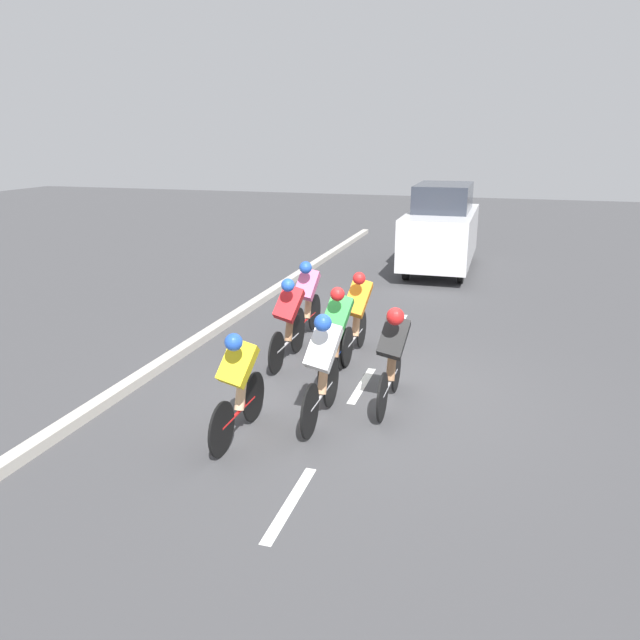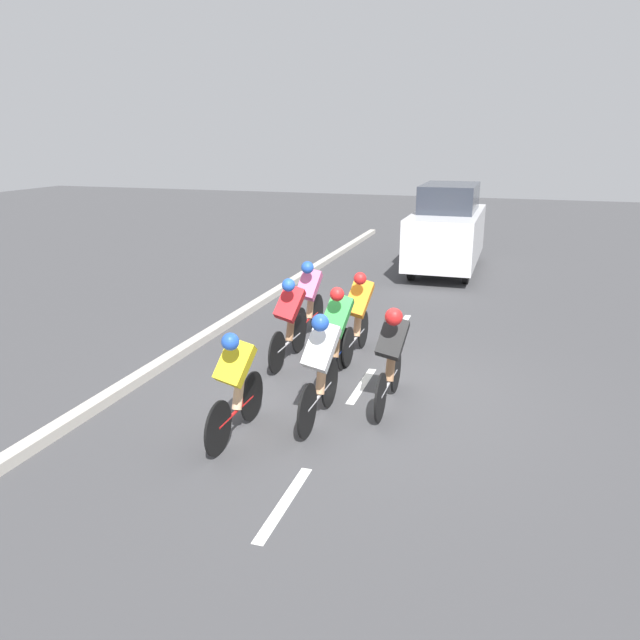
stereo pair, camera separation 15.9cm
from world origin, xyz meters
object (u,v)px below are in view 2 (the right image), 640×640
(cyclist_orange, at_px, (358,312))
(cyclist_green, at_px, (336,331))
(cyclist_white, at_px, (320,365))
(cyclist_yellow, at_px, (235,381))
(cyclist_red, at_px, (289,318))
(support_car, at_px, (447,229))
(cyclist_pink, at_px, (309,298))
(cyclist_black, at_px, (391,353))

(cyclist_orange, bearing_deg, cyclist_green, 87.49)
(cyclist_white, height_order, cyclist_orange, cyclist_white)
(cyclist_yellow, height_order, cyclist_green, cyclist_green)
(cyclist_red, distance_m, cyclist_orange, 1.13)
(cyclist_yellow, relative_size, cyclist_red, 0.95)
(cyclist_white, bearing_deg, cyclist_red, -59.57)
(cyclist_white, relative_size, support_car, 0.38)
(cyclist_red, bearing_deg, cyclist_pink, -85.41)
(cyclist_orange, distance_m, support_car, 7.44)
(cyclist_pink, height_order, cyclist_yellow, cyclist_pink)
(cyclist_orange, height_order, support_car, support_car)
(cyclist_green, xyz_separation_m, support_car, (-0.59, -8.52, 0.35))
(cyclist_black, height_order, cyclist_white, cyclist_white)
(cyclist_orange, bearing_deg, cyclist_yellow, 78.25)
(cyclist_yellow, xyz_separation_m, cyclist_orange, (-0.67, -3.22, 0.04))
(cyclist_yellow, xyz_separation_m, cyclist_green, (-0.62, -2.11, 0.04))
(cyclist_white, bearing_deg, cyclist_yellow, 40.70)
(cyclist_orange, bearing_deg, cyclist_pink, -32.51)
(cyclist_yellow, bearing_deg, cyclist_pink, -84.12)
(cyclist_pink, distance_m, cyclist_black, 3.16)
(cyclist_red, relative_size, cyclist_green, 1.04)
(cyclist_yellow, height_order, cyclist_white, cyclist_white)
(cyclist_red, xyz_separation_m, cyclist_orange, (-0.97, -0.59, 0.02))
(cyclist_green, relative_size, support_car, 0.37)
(support_car, bearing_deg, cyclist_black, 92.25)
(cyclist_pink, bearing_deg, cyclist_orange, 147.49)
(cyclist_red, height_order, cyclist_orange, cyclist_orange)
(cyclist_pink, xyz_separation_m, cyclist_red, (-0.10, 1.27, -0.01))
(cyclist_pink, height_order, cyclist_white, cyclist_white)
(cyclist_pink, relative_size, cyclist_yellow, 1.04)
(cyclist_pink, relative_size, cyclist_white, 1.02)
(cyclist_red, bearing_deg, cyclist_black, 147.59)
(cyclist_white, bearing_deg, cyclist_orange, -86.39)
(cyclist_pink, relative_size, cyclist_black, 1.00)
(cyclist_pink, distance_m, support_car, 6.93)
(cyclist_pink, bearing_deg, cyclist_green, 119.71)
(cyclist_yellow, xyz_separation_m, cyclist_white, (-0.83, -0.71, 0.05))
(cyclist_yellow, distance_m, support_car, 10.71)
(cyclist_black, height_order, support_car, support_car)
(cyclist_yellow, relative_size, cyclist_white, 0.98)
(cyclist_yellow, height_order, cyclist_red, cyclist_red)
(cyclist_green, bearing_deg, support_car, -93.98)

